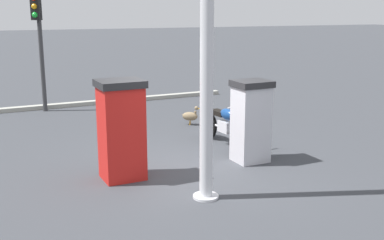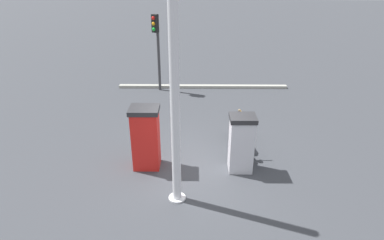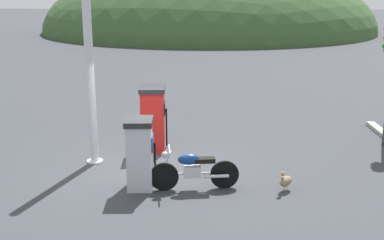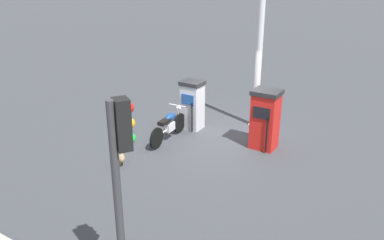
% 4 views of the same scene
% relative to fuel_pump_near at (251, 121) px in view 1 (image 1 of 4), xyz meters
% --- Properties ---
extents(ground_plane, '(120.00, 120.00, 0.00)m').
position_rel_fuel_pump_near_xyz_m(ground_plane, '(0.08, 1.25, -0.79)').
color(ground_plane, '#383A3F').
extents(fuel_pump_near, '(0.64, 0.70, 1.56)m').
position_rel_fuel_pump_near_xyz_m(fuel_pump_near, '(0.00, 0.00, 0.00)').
color(fuel_pump_near, silver).
rests_on(fuel_pump_near, ground).
extents(fuel_pump_far, '(0.71, 0.79, 1.71)m').
position_rel_fuel_pump_near_xyz_m(fuel_pump_far, '(-0.00, 2.50, 0.08)').
color(fuel_pump_far, red).
rests_on(fuel_pump_far, ground).
extents(motorcycle_near_pump, '(1.93, 0.56, 0.95)m').
position_rel_fuel_pump_near_xyz_m(motorcycle_near_pump, '(1.15, -0.04, -0.33)').
color(motorcycle_near_pump, black).
rests_on(motorcycle_near_pump, ground).
extents(wandering_duck, '(0.40, 0.43, 0.49)m').
position_rel_fuel_pump_near_xyz_m(wandering_duck, '(3.13, -0.05, -0.56)').
color(wandering_duck, '#847051').
rests_on(wandering_duck, ground).
extents(roadside_traffic_light, '(0.39, 0.31, 3.27)m').
position_rel_fuel_pump_near_xyz_m(roadside_traffic_light, '(6.19, 3.19, 1.46)').
color(roadside_traffic_light, '#38383A').
rests_on(roadside_traffic_light, ground).
extents(canopy_support_pole, '(0.40, 0.40, 4.75)m').
position_rel_fuel_pump_near_xyz_m(canopy_support_pole, '(-1.36, 1.53, 1.50)').
color(canopy_support_pole, silver).
rests_on(canopy_support_pole, ground).
extents(road_edge_kerb, '(0.68, 7.64, 0.12)m').
position_rel_fuel_pump_near_xyz_m(road_edge_kerb, '(6.67, 1.25, -0.73)').
color(road_edge_kerb, '#9E9E93').
rests_on(road_edge_kerb, ground).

